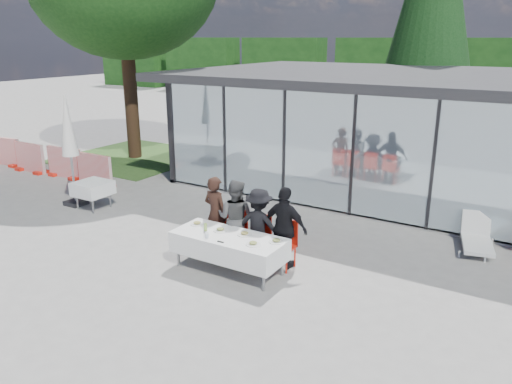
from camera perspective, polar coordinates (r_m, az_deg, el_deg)
ground at (r=10.26m, az=-3.17°, el=-8.33°), size 90.00×90.00×0.00m
pavilion at (r=16.25m, az=19.68°, el=8.20°), size 14.80×8.80×3.44m
treeline at (r=36.39m, az=20.40°, el=12.72°), size 62.50×2.00×4.40m
dining_table at (r=9.81m, az=-3.13°, el=-6.12°), size 2.26×0.96×0.75m
diner_a at (r=10.71m, az=-4.63°, el=-2.47°), size 0.66×0.66×1.64m
diner_chair_a at (r=10.83m, az=-4.53°, el=-3.85°), size 0.44×0.44×0.97m
diner_b at (r=10.44m, az=-2.37°, el=-2.97°), size 0.93×0.93×1.64m
diner_chair_b at (r=10.55m, az=-2.28°, el=-4.38°), size 0.44×0.44×0.97m
diner_c at (r=10.16m, az=0.33°, el=-3.83°), size 1.12×1.12×1.54m
diner_chair_c at (r=10.27m, az=0.39°, el=-5.00°), size 0.44×0.44×0.97m
diner_d at (r=9.87m, az=3.32°, el=-4.12°), size 1.02×1.02×1.67m
diner_chair_d at (r=10.00m, az=3.35°, el=-5.68°), size 0.44×0.44×0.97m
plate_a at (r=10.33m, az=-6.75°, el=-3.58°), size 0.28×0.28×0.07m
plate_b at (r=9.95m, az=-4.10°, el=-4.32°), size 0.28×0.28×0.07m
plate_c at (r=9.73m, az=-1.32°, el=-4.79°), size 0.28×0.28×0.07m
plate_d at (r=9.41m, az=2.33°, el=-5.60°), size 0.28×0.28×0.07m
plate_extra at (r=9.28m, az=-0.33°, el=-5.92°), size 0.28×0.28×0.07m
juice_bottle at (r=9.96m, az=-5.80°, el=-4.02°), size 0.06×0.06×0.15m
drinking_glasses at (r=9.64m, az=-5.65°, el=-4.95°), size 0.07×0.07×0.10m
folded_eyeglasses at (r=9.43m, az=-4.08°, el=-5.70°), size 0.14×0.03×0.01m
spare_table_left at (r=14.05m, az=-18.16°, el=0.39°), size 0.86×0.86×0.74m
market_umbrella at (r=14.20m, az=-20.65°, el=6.28°), size 0.50×0.50×3.00m
construction_barriers at (r=18.77m, az=-24.25°, el=3.46°), size 7.80×0.60×1.00m
lounger at (r=11.95m, az=23.91°, el=-4.71°), size 0.89×1.43×0.72m
grass_patch at (r=19.87m, az=-13.62°, el=3.93°), size 5.00×5.00×0.02m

